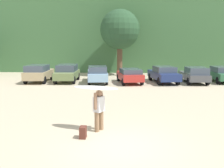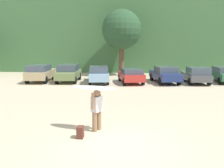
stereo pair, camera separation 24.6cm
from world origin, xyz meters
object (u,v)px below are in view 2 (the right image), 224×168
Objects in this scene: parked_car_red at (131,75)px; surfboard_white at (93,88)px; backpack_dropped at (80,132)px; parked_car_sky_blue at (98,74)px; parked_car_dark_gray at (196,75)px; parked_car_forest_green at (224,74)px; parked_car_navy at (165,74)px; person_adult at (97,108)px; parked_car_tan at (40,73)px; parked_car_olive_green at (69,73)px.

parked_car_red is 2.12× the size of surfboard_white.
parked_car_sky_blue is at bearing 94.56° from backpack_dropped.
parked_car_forest_green is at bearing -76.22° from parked_car_dark_gray.
parked_car_navy is at bearing -92.14° from parked_car_red.
parked_car_navy is 14.04m from surfboard_white.
person_adult is 0.85× the size of surfboard_white.
backpack_dropped is at bearing 81.90° from surfboard_white.
parked_car_forest_green is 17.13m from person_adult.
parked_car_tan is at bearing 81.40° from parked_car_navy.
person_adult reaches higher than parked_car_olive_green.
parked_car_tan is at bearing 91.86° from parked_car_forest_green.
person_adult is (7.16, -12.87, 0.08)m from parked_car_tan.
person_adult is (1.60, -12.76, 0.14)m from parked_car_sky_blue.
parked_car_dark_gray is 2.53× the size of person_adult.
parked_car_dark_gray is at bearing 60.73° from backpack_dropped.
backpack_dropped is at bearing 142.86° from parked_car_forest_green.
backpack_dropped is (-10.59, -14.71, -0.56)m from parked_car_forest_green.
parked_car_navy is 1.18× the size of parked_car_forest_green.
parked_car_sky_blue is (2.91, -0.39, -0.06)m from parked_car_olive_green.
parked_car_navy reaches higher than parked_car_red.
surfboard_white reaches higher than backpack_dropped.
parked_car_tan reaches higher than parked_car_forest_green.
parked_car_navy is (11.68, 0.33, -0.08)m from parked_car_tan.
parked_car_olive_green is at bearing 74.18° from parked_car_red.
parked_car_sky_blue is 8.90m from parked_car_dark_gray.
surfboard_white reaches higher than parked_car_dark_gray.
parked_car_sky_blue is 1.16× the size of parked_car_red.
parked_car_olive_green is (2.65, 0.28, -0.00)m from parked_car_tan.
person_adult reaches higher than parked_car_navy.
parked_car_dark_gray reaches higher than backpack_dropped.
backpack_dropped is (-5.03, -14.06, -0.57)m from parked_car_navy.
surfboard_white is 4.41× the size of backpack_dropped.
parked_car_forest_green is at bearing -110.87° from surfboard_white.
parked_car_red is at bearing 81.97° from backpack_dropped.
parked_car_sky_blue reaches higher than parked_car_red.
surfboard_white is at bearing -154.02° from parked_car_tan.
parked_car_forest_green is 18.14m from backpack_dropped.
surfboard_white is at bearing 150.36° from parked_car_navy.
parked_car_olive_green is 0.87× the size of parked_car_navy.
parked_car_dark_gray is at bearing -97.64° from parked_car_red.
parked_car_navy is 10.56× the size of backpack_dropped.
surfboard_white reaches higher than parked_car_navy.
parked_car_dark_gray is (14.46, 0.20, -0.10)m from parked_car_tan.
backpack_dropped is (-0.37, -0.86, -1.57)m from surfboard_white.
backpack_dropped is (3.99, -14.01, -0.65)m from parked_car_olive_green.
parked_car_forest_green is at bearing -89.37° from parked_car_tan.
parked_car_forest_green is at bearing 54.25° from backpack_dropped.
parked_car_dark_gray is at bearing -93.21° from parked_car_olive_green.
parked_car_red is at bearing -65.86° from person_adult.
parked_car_tan is 17.26m from parked_car_forest_green.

